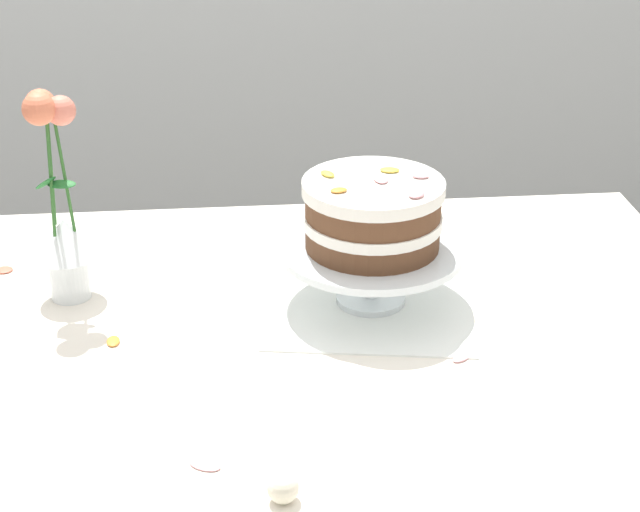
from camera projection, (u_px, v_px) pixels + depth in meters
The scene contains 10 objects.
dining_table at pixel (285, 396), 1.55m from camera, with size 1.40×1.00×0.74m.
linen_napkin at pixel (371, 302), 1.63m from camera, with size 0.32×0.32×0.00m, color white.
cake_stand at pixel (372, 256), 1.59m from camera, with size 0.29×0.29×0.10m.
layer_cake at pixel (373, 214), 1.56m from camera, with size 0.22×0.22×0.11m.
flower_vase at pixel (61, 216), 1.58m from camera, with size 0.10×0.10×0.34m.
fallen_rose at pixel (282, 491), 1.19m from camera, with size 0.12×0.11×0.04m.
loose_petal_0 at pixel (462, 356), 1.48m from camera, with size 0.04×0.02×0.00m, color pink.
loose_petal_1 at pixel (4, 270), 1.73m from camera, with size 0.03×0.03×0.00m, color #E56B51.
loose_petal_2 at pixel (113, 341), 1.52m from camera, with size 0.03×0.02×0.01m, color orange.
loose_petal_3 at pixel (205, 465), 1.26m from camera, with size 0.04×0.02×0.00m, color pink.
Camera 1 is at (-0.07, -1.32, 1.53)m, focal length 57.59 mm.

